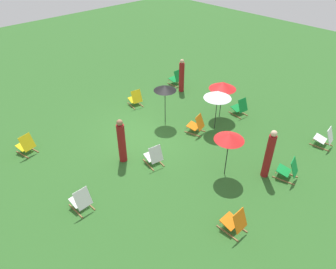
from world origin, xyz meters
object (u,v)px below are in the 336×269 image
Objects in this scene: deckchair_3 at (289,170)px; umbrella_2 at (223,85)px; deckchair_1 at (26,145)px; umbrella_1 at (229,137)px; deckchair_4 at (197,125)px; deckchair_2 at (135,99)px; deckchair_7 at (81,200)px; person_1 at (182,76)px; umbrella_3 at (165,88)px; person_0 at (122,142)px; deckchair_6 at (176,78)px; deckchair_8 at (154,156)px; deckchair_10 at (235,222)px; deckchair_9 at (240,108)px; person_2 at (269,155)px; deckchair_5 at (325,138)px; umbrella_0 at (218,95)px.

deckchair_3 is 4.60m from umbrella_2.
deckchair_1 is 0.49× the size of umbrella_1.
deckchair_4 is (0.22, -4.04, 0.00)m from deckchair_3.
deckchair_2 is 6.54m from deckchair_7.
person_1 is at bearing -178.34° from deckchair_2.
deckchair_7 is 0.47× the size of umbrella_3.
person_0 reaches higher than deckchair_1.
deckchair_4 and deckchair_6 have the same top height.
deckchair_7 and deckchair_8 have the same top height.
deckchair_6 is 0.48× the size of person_1.
person_1 is (-7.91, -3.52, 0.45)m from deckchair_7.
person_1 is at bearing -135.01° from deckchair_8.
umbrella_3 is (2.14, -1.33, 0.12)m from umbrella_2.
umbrella_1 is at bearing 134.97° from deckchair_8.
umbrella_2 reaches higher than deckchair_10.
umbrella_1 is at bearing 35.76° from deckchair_9.
person_1 is at bearing 62.53° from deckchair_6.
deckchair_3 is at bearing 64.81° from deckchair_9.
umbrella_3 is (-2.51, -5.58, 1.29)m from deckchair_10.
deckchair_2 is 0.47× the size of umbrella_3.
deckchair_6 is 0.44× the size of person_2.
deckchair_10 is at bearing 65.82° from umbrella_3.
person_2 is at bearing -166.45° from deckchair_10.
deckchair_5 is at bearing 110.34° from deckchair_4.
deckchair_1 is 1.02× the size of deckchair_5.
deckchair_7 is 5.06m from umbrella_1.
deckchair_2 and deckchair_9 have the same top height.
person_1 is at bearing -12.71° from person_0.
deckchair_2 is 0.44× the size of person_2.
umbrella_0 reaches higher than deckchair_7.
deckchair_10 is (3.14, 0.07, 0.00)m from deckchair_3.
person_1 is (-1.45, -3.43, -0.78)m from umbrella_0.
umbrella_3 reaches higher than deckchair_6.
deckchair_3 is at bearing 115.47° from deckchair_1.
deckchair_4 and deckchair_7 have the same top height.
deckchair_4 is 1.03× the size of deckchair_7.
deckchair_7 is (5.86, -3.63, 0.00)m from deckchair_3.
umbrella_1 is at bearing 114.83° from deckchair_1.
deckchair_10 is at bearing 45.48° from umbrella_0.
person_0 reaches higher than deckchair_2.
deckchair_3 is 7.45m from person_1.
deckchair_6 is at bearing -94.92° from deckchair_5.
umbrella_3 is 3.25m from person_1.
person_1 reaches higher than deckchair_10.
deckchair_7 is 6.23m from person_2.
deckchair_2 is 4.44m from deckchair_8.
deckchair_9 is 0.44× the size of person_2.
person_0 is at bearing -66.80° from deckchair_3.
deckchair_1 is 1.02× the size of deckchair_2.
umbrella_0 is 0.93× the size of person_2.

